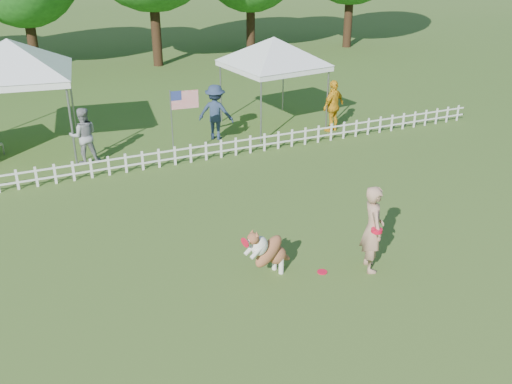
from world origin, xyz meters
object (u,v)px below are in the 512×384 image
(frisbee_on_turf, at_px, (322,272))
(flag_pole, at_px, (172,128))
(canopy_tent_left, at_px, (17,99))
(dog, at_px, (269,251))
(canopy_tent_right, at_px, (273,83))
(spectator_a, at_px, (84,136))
(handler, at_px, (373,229))
(spectator_b, at_px, (216,112))
(spectator_c, at_px, (333,106))

(frisbee_on_turf, distance_m, flag_pole, 7.29)
(canopy_tent_left, distance_m, flag_pole, 5.12)
(dog, distance_m, flag_pole, 6.79)
(canopy_tent_right, xyz_separation_m, spectator_a, (-6.86, -1.03, -0.69))
(handler, relative_size, spectator_a, 1.09)
(frisbee_on_turf, relative_size, spectator_a, 0.12)
(handler, distance_m, canopy_tent_left, 12.14)
(spectator_a, bearing_deg, canopy_tent_right, -167.34)
(handler, bearing_deg, spectator_b, 18.12)
(dog, bearing_deg, frisbee_on_turf, -34.96)
(canopy_tent_left, distance_m, spectator_b, 6.28)
(handler, distance_m, frisbee_on_turf, 1.39)
(canopy_tent_left, bearing_deg, spectator_b, -4.37)
(canopy_tent_left, distance_m, canopy_tent_right, 8.55)
(spectator_c, bearing_deg, dog, 28.44)
(frisbee_on_turf, bearing_deg, flag_pole, 98.80)
(canopy_tent_right, bearing_deg, canopy_tent_left, 167.21)
(flag_pole, relative_size, spectator_c, 1.27)
(dog, distance_m, spectator_a, 8.42)
(canopy_tent_right, relative_size, spectator_c, 1.70)
(canopy_tent_left, bearing_deg, spectator_a, -39.11)
(canopy_tent_right, xyz_separation_m, spectator_b, (-2.42, -0.57, -0.62))
(handler, height_order, spectator_b, handler)
(canopy_tent_right, height_order, spectator_c, canopy_tent_right)
(canopy_tent_right, xyz_separation_m, flag_pole, (-4.44, -2.31, -0.40))
(flag_pole, bearing_deg, dog, -85.24)
(canopy_tent_left, relative_size, flag_pole, 1.52)
(handler, relative_size, canopy_tent_right, 0.61)
(canopy_tent_right, distance_m, spectator_b, 2.57)
(spectator_b, bearing_deg, spectator_a, 42.29)
(canopy_tent_left, relative_size, canopy_tent_right, 1.13)
(frisbee_on_turf, bearing_deg, dog, 161.87)
(dog, height_order, frisbee_on_turf, dog)
(flag_pole, bearing_deg, spectator_a, 156.60)
(frisbee_on_turf, bearing_deg, handler, -14.57)
(handler, height_order, canopy_tent_right, canopy_tent_right)
(frisbee_on_turf, xyz_separation_m, spectator_c, (5.00, 7.96, 0.91))
(canopy_tent_left, xyz_separation_m, spectator_b, (6.09, -1.31, -0.82))
(spectator_a, height_order, spectator_b, spectator_b)
(dog, xyz_separation_m, spectator_a, (-2.45, 8.05, 0.28))
(spectator_b, bearing_deg, spectator_c, -155.82)
(frisbee_on_turf, bearing_deg, canopy_tent_left, 116.98)
(flag_pole, distance_m, spectator_c, 6.16)
(frisbee_on_turf, height_order, canopy_tent_right, canopy_tent_right)
(spectator_c, bearing_deg, handler, 41.03)
(flag_pole, xyz_separation_m, spectator_b, (2.01, 1.74, -0.22))
(canopy_tent_right, bearing_deg, spectator_a, -179.30)
(frisbee_on_turf, distance_m, canopy_tent_right, 10.12)
(frisbee_on_turf, relative_size, spectator_b, 0.11)
(dog, bearing_deg, canopy_tent_right, 47.26)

